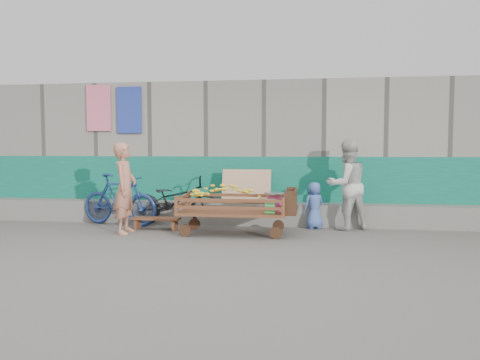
# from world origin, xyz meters

# --- Properties ---
(ground) EXTENTS (80.00, 80.00, 0.00)m
(ground) POSITION_xyz_m (0.00, 0.00, 0.00)
(ground) COLOR #5E5D56
(ground) RESTS_ON ground
(building_wall) EXTENTS (12.00, 3.50, 3.00)m
(building_wall) POSITION_xyz_m (-0.00, 4.05, 1.47)
(building_wall) COLOR gray
(building_wall) RESTS_ON ground
(banana_cart) EXTENTS (2.14, 0.98, 0.91)m
(banana_cart) POSITION_xyz_m (0.14, 1.22, 0.62)
(banana_cart) COLOR brown
(banana_cart) RESTS_ON ground
(bench) EXTENTS (0.94, 0.28, 0.23)m
(bench) POSITION_xyz_m (-1.37, 1.47, 0.17)
(bench) COLOR brown
(bench) RESTS_ON ground
(vendor_man) EXTENTS (0.44, 0.63, 1.68)m
(vendor_man) POSITION_xyz_m (-1.81, 1.03, 0.84)
(vendor_man) COLOR #BE775D
(vendor_man) RESTS_ON ground
(woman) EXTENTS (1.05, 0.97, 1.74)m
(woman) POSITION_xyz_m (2.29, 2.00, 0.87)
(woman) COLOR silver
(woman) RESTS_ON ground
(child) EXTENTS (0.53, 0.48, 0.92)m
(child) POSITION_xyz_m (1.67, 2.01, 0.46)
(child) COLOR #4464AF
(child) RESTS_ON ground
(bicycle_dark) EXTENTS (2.01, 1.03, 1.00)m
(bicycle_dark) POSITION_xyz_m (-1.15, 2.05, 0.50)
(bicycle_dark) COLOR black
(bicycle_dark) RESTS_ON ground
(bicycle_blue) EXTENTS (1.82, 0.89, 1.05)m
(bicycle_blue) POSITION_xyz_m (-2.27, 1.85, 0.53)
(bicycle_blue) COLOR navy
(bicycle_blue) RESTS_ON ground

